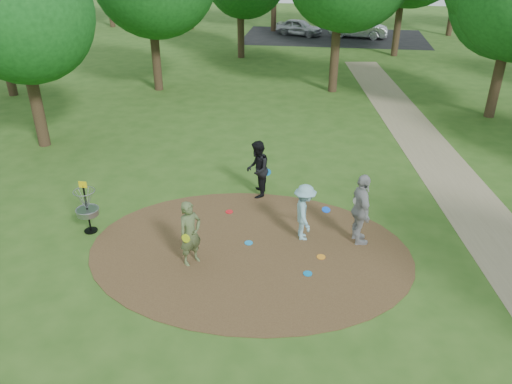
# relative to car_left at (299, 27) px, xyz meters

# --- Properties ---
(ground) EXTENTS (100.00, 100.00, 0.00)m
(ground) POSITION_rel_car_left_xyz_m (0.78, -30.32, -0.63)
(ground) COLOR #2D5119
(ground) RESTS_ON ground
(dirt_clearing) EXTENTS (8.40, 8.40, 0.02)m
(dirt_clearing) POSITION_rel_car_left_xyz_m (0.78, -30.32, -0.62)
(dirt_clearing) COLOR #47301C
(dirt_clearing) RESTS_ON ground
(footpath) EXTENTS (7.55, 39.89, 0.01)m
(footpath) POSITION_rel_car_left_xyz_m (7.28, -28.32, -0.62)
(footpath) COLOR #8C7A5B
(footpath) RESTS_ON ground
(parking_lot) EXTENTS (14.00, 8.00, 0.01)m
(parking_lot) POSITION_rel_car_left_xyz_m (2.78, -0.32, -0.62)
(parking_lot) COLOR black
(parking_lot) RESTS_ON ground
(player_observer_with_disc) EXTENTS (0.71, 0.74, 1.71)m
(player_observer_with_disc) POSITION_rel_car_left_xyz_m (-0.56, -31.04, 0.23)
(player_observer_with_disc) COLOR #516138
(player_observer_with_disc) RESTS_ON ground
(player_throwing_with_disc) EXTENTS (1.10, 1.13, 1.59)m
(player_throwing_with_disc) POSITION_rel_car_left_xyz_m (2.13, -29.52, 0.17)
(player_throwing_with_disc) COLOR #80B1BF
(player_throwing_with_disc) RESTS_ON ground
(player_walking_with_disc) EXTENTS (0.78, 0.91, 1.81)m
(player_walking_with_disc) POSITION_rel_car_left_xyz_m (0.55, -27.27, 0.28)
(player_walking_with_disc) COLOR black
(player_walking_with_disc) RESTS_ON ground
(player_waiting_with_disc) EXTENTS (0.75, 1.25, 1.98)m
(player_waiting_with_disc) POSITION_rel_car_left_xyz_m (3.58, -29.51, 0.37)
(player_waiting_with_disc) COLOR #98989A
(player_waiting_with_disc) RESTS_ON ground
(disc_ground_cyan) EXTENTS (0.22, 0.22, 0.02)m
(disc_ground_cyan) POSITION_rel_car_left_xyz_m (0.71, -30.01, -0.60)
(disc_ground_cyan) COLOR #1A8CD2
(disc_ground_cyan) RESTS_ON dirt_clearing
(disc_ground_blue) EXTENTS (0.22, 0.22, 0.02)m
(disc_ground_blue) POSITION_rel_car_left_xyz_m (2.34, -31.13, -0.60)
(disc_ground_blue) COLOR #0B7BC0
(disc_ground_blue) RESTS_ON dirt_clearing
(disc_ground_red) EXTENTS (0.22, 0.22, 0.02)m
(disc_ground_red) POSITION_rel_car_left_xyz_m (-0.12, -28.46, -0.60)
(disc_ground_red) COLOR red
(disc_ground_red) RESTS_ON dirt_clearing
(car_left) EXTENTS (3.96, 2.70, 1.25)m
(car_left) POSITION_rel_car_left_xyz_m (0.00, 0.00, 0.00)
(car_left) COLOR #A3A3AA
(car_left) RESTS_ON ground
(car_right) EXTENTS (4.59, 2.18, 1.45)m
(car_right) POSITION_rel_car_left_xyz_m (4.61, -0.32, 0.10)
(car_right) COLOR #A7AAAF
(car_right) RESTS_ON ground
(disc_ground_orange) EXTENTS (0.22, 0.22, 0.02)m
(disc_ground_orange) POSITION_rel_car_left_xyz_m (2.64, -30.38, -0.60)
(disc_ground_orange) COLOR orange
(disc_ground_orange) RESTS_ON dirt_clearing
(disc_golf_basket) EXTENTS (0.63, 0.63, 1.54)m
(disc_golf_basket) POSITION_rel_car_left_xyz_m (-3.72, -30.02, 0.25)
(disc_golf_basket) COLOR black
(disc_golf_basket) RESTS_ON ground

